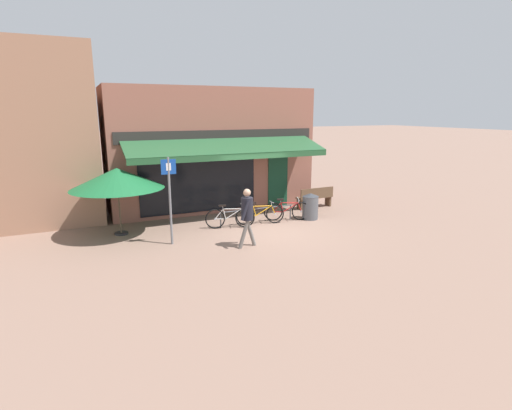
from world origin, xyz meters
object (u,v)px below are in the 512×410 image
Objects in this scene: cafe_parasol at (117,178)px; parking_sign at (170,192)px; litter_bin at (310,206)px; bicycle_silver at (230,218)px; pedestrian_adult at (247,212)px; park_bench at (315,197)px; bicycle_orange at (260,214)px; bicycle_red at (287,211)px.

parking_sign is at bearing -52.87° from cafe_parasol.
litter_bin is at bearing 7.84° from parking_sign.
bicycle_silver is 0.94× the size of pedestrian_adult.
pedestrian_adult is 0.60× the size of cafe_parasol.
parking_sign reaches higher than park_bench.
parking_sign is 1.65× the size of park_bench.
cafe_parasol is (-3.29, 2.90, 0.78)m from pedestrian_adult.
cafe_parasol is (-3.54, 0.82, 1.50)m from bicycle_silver.
litter_bin reaches higher than bicycle_silver.
bicycle_silver is at bearing 177.34° from litter_bin.
cafe_parasol is (-4.71, 0.80, 1.51)m from bicycle_orange.
litter_bin is 0.37× the size of parking_sign.
parking_sign is 7.03m from park_bench.
park_bench is at bearing 51.55° from litter_bin.
bicycle_red is 3.35m from pedestrian_adult.
cafe_parasol reaches higher than pedestrian_adult.
pedestrian_adult reaches higher than litter_bin.
park_bench is at bearing 3.56° from cafe_parasol.
bicycle_red is 0.56× the size of cafe_parasol.
bicycle_orange is (1.16, 0.02, -0.01)m from bicycle_silver.
park_bench is at bearing 53.24° from bicycle_red.
litter_bin is 0.62× the size of park_bench.
pedestrian_adult is 3.97m from litter_bin.
park_bench reaches higher than bicycle_orange.
cafe_parasol reaches higher than bicycle_silver.
park_bench is (1.16, 1.46, -0.03)m from litter_bin.
pedestrian_adult is at bearing -80.65° from bicycle_silver.
bicycle_orange is 3.75m from parking_sign.
cafe_parasol is (-6.72, 0.97, 1.37)m from litter_bin.
litter_bin is (2.01, -0.17, 0.14)m from bicycle_orange.
bicycle_silver is 2.72m from parking_sign.
bicycle_orange is 1.11m from bicycle_red.
pedestrian_adult is at bearing -113.03° from bicycle_orange.
litter_bin is at bearing 40.91° from pedestrian_adult.
parking_sign reaches higher than bicycle_silver.
bicycle_orange is 2.63m from pedestrian_adult.
litter_bin is 0.33× the size of cafe_parasol.
park_bench is at bearing 47.97° from pedestrian_adult.
bicycle_orange is 1.06× the size of bicycle_red.
pedestrian_adult reaches higher than park_bench.
litter_bin is 1.86m from park_bench.
parking_sign is at bearing -172.16° from litter_bin.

